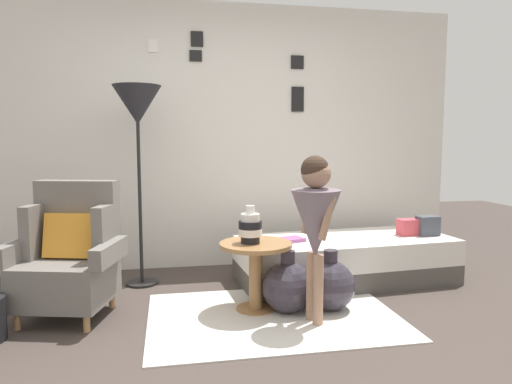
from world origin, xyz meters
TOP-DOWN VIEW (x-y plane):
  - ground_plane at (0.00, 0.00)m, footprint 12.00×12.00m
  - gallery_wall at (0.00, 1.95)m, footprint 4.80×0.12m
  - rug at (0.18, 0.43)m, footprint 1.78×1.24m
  - armchair at (-1.26, 0.75)m, footprint 0.85×0.72m
  - daybed at (1.00, 1.14)m, footprint 1.96×0.95m
  - pillow_head at (1.78, 1.10)m, footprint 0.20×0.13m
  - pillow_mid at (1.61, 1.14)m, footprint 0.19×0.13m
  - side_table at (0.08, 0.58)m, footprint 0.54×0.54m
  - vase_striped at (0.04, 0.58)m, footprint 0.17×0.17m
  - floor_lamp at (-0.79, 1.40)m, footprint 0.41×0.41m
  - person_child at (0.43, 0.27)m, footprint 0.34×0.34m
  - book_on_daybed at (0.48, 1.08)m, footprint 0.26×0.22m
  - demijohn_near at (0.30, 0.50)m, footprint 0.38×0.38m
  - demijohn_far at (0.63, 0.49)m, footprint 0.37×0.37m

SIDE VIEW (x-z plane):
  - ground_plane at x=0.00m, z-range 0.00..0.00m
  - rug at x=0.18m, z-range 0.00..0.01m
  - demijohn_far at x=0.63m, z-range -0.04..0.42m
  - demijohn_near at x=0.30m, z-range -0.04..0.43m
  - daybed at x=1.00m, z-range 0.00..0.40m
  - side_table at x=0.08m, z-range 0.11..0.62m
  - book_on_daybed at x=0.48m, z-range 0.40..0.43m
  - armchair at x=-1.26m, z-range -0.05..0.92m
  - pillow_mid at x=1.61m, z-range 0.40..0.55m
  - pillow_head at x=1.78m, z-range 0.40..0.58m
  - vase_striped at x=0.04m, z-range 0.49..0.77m
  - person_child at x=0.43m, z-range 0.17..1.33m
  - gallery_wall at x=0.00m, z-range 0.00..2.60m
  - floor_lamp at x=-0.79m, z-range 0.64..2.37m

